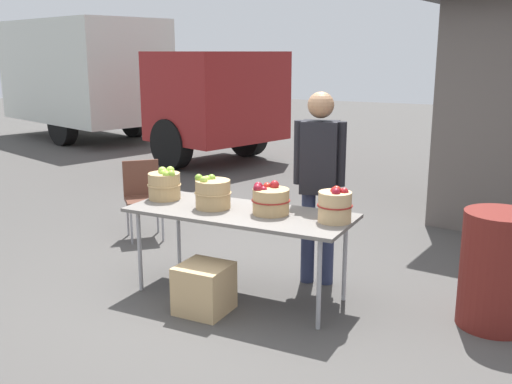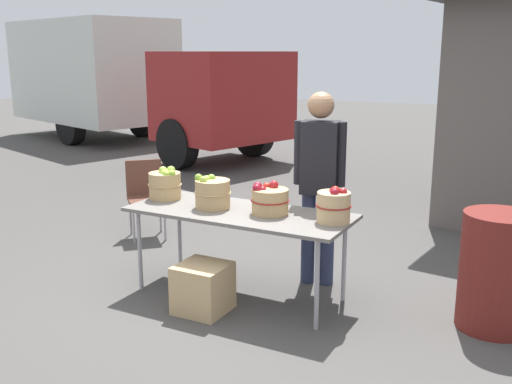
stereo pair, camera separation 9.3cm
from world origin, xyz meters
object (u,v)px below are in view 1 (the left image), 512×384
market_table (240,216)px  trash_barrel (497,270)px  produce_crate (204,288)px  apple_basket_red_0 (270,200)px  vendor_adult (319,173)px  apple_basket_green_0 (165,185)px  box_truck (109,77)px  apple_basket_red_1 (335,205)px  folding_chair (143,193)px  apple_basket_green_1 (213,193)px

market_table → trash_barrel: bearing=10.3°
produce_crate → apple_basket_red_0: bearing=52.2°
vendor_adult → trash_barrel: bearing=160.0°
market_table → produce_crate: market_table is taller
apple_basket_green_0 → box_truck: box_truck is taller
vendor_adult → produce_crate: size_ratio=4.37×
market_table → apple_basket_green_0: 0.83m
apple_basket_red_0 → apple_basket_red_1: 0.55m
vendor_adult → apple_basket_green_0: bearing=9.1°
market_table → box_truck: size_ratio=0.24×
vendor_adult → folding_chair: size_ratio=2.00×
apple_basket_green_1 → folding_chair: (-1.50, 0.99, -0.37)m
apple_basket_red_0 → trash_barrel: apple_basket_red_0 is taller
box_truck → vendor_adult: bearing=-21.0°
box_truck → produce_crate: 9.58m
produce_crate → folding_chair: bearing=139.9°
vendor_adult → folding_chair: 2.33m
apple_basket_green_1 → apple_basket_red_1: apple_basket_green_1 is taller
folding_chair → trash_barrel: size_ratio=0.96×
box_truck → produce_crate: bearing=-27.9°
box_truck → produce_crate: size_ratio=20.31×
apple_basket_red_0 → box_truck: box_truck is taller
box_truck → apple_basket_green_1: bearing=-26.8°
market_table → box_truck: bearing=136.7°
apple_basket_red_1 → box_truck: bearing=140.2°
market_table → vendor_adult: 0.81m
folding_chair → apple_basket_green_0: bearing=-88.9°
folding_chair → box_truck: bearing=87.5°
apple_basket_red_0 → box_truck: 9.45m
apple_basket_green_0 → apple_basket_green_1: 0.55m
market_table → vendor_adult: size_ratio=1.10×
apple_basket_red_0 → apple_basket_red_1: size_ratio=1.12×
folding_chair → trash_barrel: trash_barrel is taller
market_table → produce_crate: bearing=-103.6°
apple_basket_green_0 → vendor_adult: vendor_adult is taller
market_table → apple_basket_red_0: apple_basket_red_0 is taller
folding_chair → trash_barrel: 3.81m
apple_basket_red_0 → apple_basket_green_1: bearing=-173.8°
apple_basket_green_0 → folding_chair: size_ratio=0.36×
apple_basket_red_1 → market_table: bearing=-175.9°
market_table → apple_basket_green_1: 0.31m
apple_basket_green_1 → vendor_adult: size_ratio=0.18×
box_truck → folding_chair: (4.98, -5.38, -0.98)m
market_table → apple_basket_green_0: bearing=175.3°
apple_basket_red_0 → folding_chair: bearing=155.3°
apple_basket_red_0 → vendor_adult: size_ratio=0.19×
market_table → apple_basket_green_0: apple_basket_green_0 is taller
apple_basket_red_0 → box_truck: (-7.01, 6.31, 0.62)m
market_table → apple_basket_green_0: (-0.80, 0.07, 0.18)m
vendor_adult → box_truck: size_ratio=0.22×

